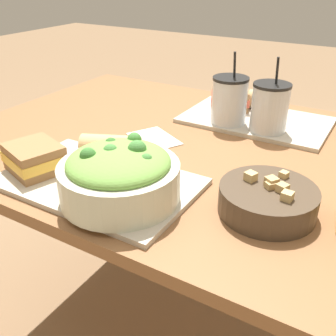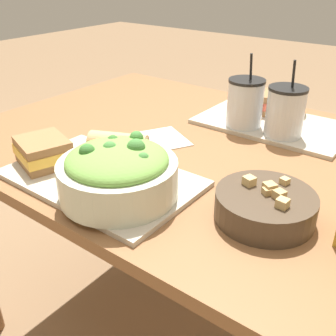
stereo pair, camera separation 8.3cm
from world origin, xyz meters
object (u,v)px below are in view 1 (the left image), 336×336
Objects in this scene: salad_bowl at (119,174)px; sandwich_far at (230,98)px; sandwich_near at (35,158)px; baguette_near at (112,147)px; drink_cup_dark at (229,102)px; soup_bowl at (268,199)px; napkin_folded at (154,139)px; baguette_far at (267,100)px; drink_cup_red at (270,109)px.

sandwich_far is at bearing 92.45° from salad_bowl.
sandwich_near is at bearing -178.84° from salad_bowl.
baguette_near is 0.74× the size of drink_cup_dark.
sandwich_near reaches higher than baguette_near.
sandwich_far is (0.22, 0.65, 0.00)m from sandwich_near.
baguette_near is at bearing 177.90° from soup_bowl.
baguette_near is 0.41m from drink_cup_dark.
baguette_near is at bearing -93.13° from napkin_folded.
baguette_near reaches higher than napkin_folded.
soup_bowl is 0.53m from sandwich_near.
salad_bowl is 1.93× the size of baguette_far.
sandwich_far is (0.10, 0.51, 0.00)m from baguette_near.
drink_cup_red is at bearing 70.98° from sandwich_near.
drink_cup_red is (0.06, -0.18, 0.03)m from baguette_far.
baguette_near is at bearing -126.04° from sandwich_far.
soup_bowl is 0.60m from sandwich_far.
sandwich_far is 0.12m from baguette_far.
salad_bowl is 1.27× the size of soup_bowl.
sandwich_near is 0.73× the size of drink_cup_red.
sandwich_far is 0.75× the size of drink_cup_dark.
sandwich_near is at bearing 116.04° from baguette_near.
sandwich_near is at bearing -117.18° from drink_cup_dark.
drink_cup_red reaches higher than salad_bowl.
salad_bowl is at bearing 158.07° from baguette_far.
salad_bowl is 1.56× the size of baguette_near.
soup_bowl and baguette_near have the same top height.
drink_cup_dark reaches higher than baguette_far.
drink_cup_dark reaches higher than drink_cup_red.
baguette_far is at bearing 82.69° from sandwich_near.
soup_bowl is at bearing -26.10° from napkin_folded.
soup_bowl is 0.40m from baguette_near.
salad_bowl is 0.51m from drink_cup_dark.
drink_cup_red reaches higher than soup_bowl.
salad_bowl reaches higher than napkin_folded.
drink_cup_dark reaches higher than baguette_near.
sandwich_near is 0.58m from drink_cup_dark.
napkin_folded is at bearing 153.90° from soup_bowl.
salad_bowl is 0.24m from sandwich_near.
drink_cup_red is at bearing 108.09° from soup_bowl.
soup_bowl is at bearing 31.50° from sandwich_near.
baguette_near is at bearing -111.55° from drink_cup_dark.
drink_cup_dark is (0.05, -0.13, 0.03)m from sandwich_far.
soup_bowl is at bearing -57.39° from drink_cup_dark.
drink_cup_red reaches higher than sandwich_near.
napkin_folded is at bearing -27.25° from baguette_near.
baguette_far is (0.11, 0.05, -0.00)m from sandwich_far.
salad_bowl is 0.53m from drink_cup_red.
napkin_folded is (0.13, 0.32, -0.04)m from sandwich_near.
sandwich_near is at bearing -133.44° from sandwich_far.
sandwich_near is at bearing -166.38° from soup_bowl.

